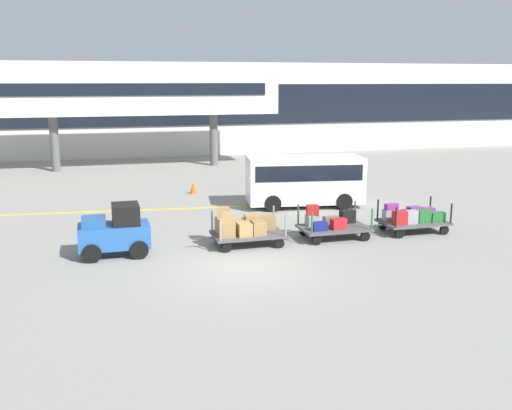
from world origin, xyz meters
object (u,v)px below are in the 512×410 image
(baggage_tug, at_px, (115,232))
(baggage_cart_middle, at_px, (331,224))
(baggage_cart_tail, at_px, (412,218))
(safety_cone_near, at_px, (193,188))
(shuttle_van, at_px, (305,177))
(baggage_cart_lead, at_px, (244,228))

(baggage_tug, distance_m, baggage_cart_middle, 7.09)
(baggage_cart_middle, xyz_separation_m, baggage_cart_tail, (3.02, 0.00, 0.03))
(baggage_tug, relative_size, baggage_cart_middle, 0.70)
(baggage_tug, xyz_separation_m, baggage_cart_middle, (7.09, 0.16, -0.27))
(baggage_cart_middle, relative_size, safety_cone_near, 5.47)
(baggage_cart_middle, xyz_separation_m, shuttle_van, (0.81, 4.99, 0.75))
(shuttle_van, bearing_deg, safety_cone_near, 136.71)
(baggage_tug, relative_size, baggage_cart_tail, 0.70)
(baggage_cart_tail, bearing_deg, baggage_tug, -179.10)
(baggage_cart_middle, bearing_deg, baggage_cart_tail, 0.00)
(baggage_cart_lead, height_order, baggage_cart_tail, baggage_cart_lead)
(baggage_cart_lead, xyz_separation_m, baggage_cart_tail, (6.06, 0.04, -0.06))
(baggage_tug, distance_m, safety_cone_near, 9.81)
(baggage_tug, height_order, safety_cone_near, baggage_tug)
(baggage_cart_tail, bearing_deg, safety_cone_near, 125.53)
(baggage_tug, distance_m, baggage_cart_tail, 10.12)
(baggage_tug, height_order, baggage_cart_lead, baggage_tug)
(baggage_cart_lead, relative_size, baggage_cart_tail, 1.00)
(baggage_cart_lead, distance_m, baggage_cart_tail, 6.06)
(baggage_cart_tail, relative_size, safety_cone_near, 5.47)
(baggage_cart_middle, height_order, shuttle_van, shuttle_van)
(shuttle_van, bearing_deg, baggage_cart_lead, -127.36)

